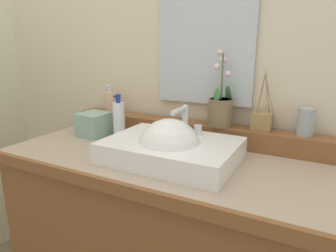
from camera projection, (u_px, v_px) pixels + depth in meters
name	position (u px, v px, depth m)	size (l,w,h in m)	color
wall_back	(205.00, 43.00, 1.40)	(3.24, 0.20, 2.52)	beige
vanity_cabinet	(165.00, 246.00, 1.27)	(1.27, 0.60, 0.84)	brown
back_ledge	(189.00, 130.00, 1.35)	(1.20, 0.10, 0.08)	brown
sink_basin	(170.00, 150.00, 1.09)	(0.47, 0.34, 0.27)	white
soap_bar	(154.00, 127.00, 1.22)	(0.07, 0.04, 0.02)	#EDE3C7
potted_plant	(221.00, 108.00, 1.25)	(0.10, 0.10, 0.32)	brown
soap_dispenser	(111.00, 102.00, 1.52)	(0.05, 0.06, 0.14)	#DFB48E
tumbler_cup	(306.00, 122.00, 1.12)	(0.06, 0.06, 0.10)	#95A1A3
reed_diffuser	(262.00, 121.00, 1.21)	(0.08, 0.09, 0.24)	olive
lotion_bottle	(119.00, 119.00, 1.35)	(0.05, 0.06, 0.20)	white
tissue_box	(94.00, 124.00, 1.40)	(0.13, 0.13, 0.11)	#85A897
mirror	(205.00, 34.00, 1.28)	(0.44, 0.02, 0.60)	silver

